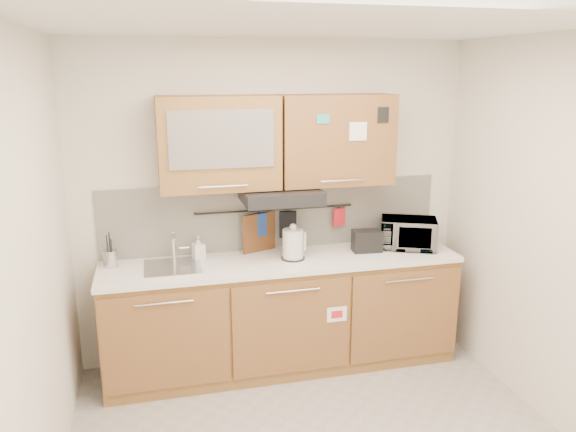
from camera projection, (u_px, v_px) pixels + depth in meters
ceiling at (336, 22)px, 2.87m from camera, size 3.20×3.20×0.00m
wall_back at (274, 203)px, 4.61m from camera, size 3.20×0.00×3.20m
wall_left at (29, 287)px, 2.83m from camera, size 0.00×3.00×3.00m
wall_right at (570, 242)px, 3.57m from camera, size 0.00×3.00×3.00m
base_cabinet at (283, 319)px, 4.54m from camera, size 2.80×0.64×0.88m
countertop at (283, 261)px, 4.42m from camera, size 2.82×0.62×0.04m
backsplash at (274, 215)px, 4.62m from camera, size 2.80×0.02×0.56m
upper_cabinets at (278, 141)px, 4.31m from camera, size 1.82×0.37×0.70m
range_hood at (281, 195)px, 4.34m from camera, size 0.60×0.46×0.10m
sink at (173, 267)px, 4.23m from camera, size 0.42×0.40×0.26m
utensil_rail at (275, 209)px, 4.57m from camera, size 1.30×0.02×0.02m
utensil_crock at (111, 258)px, 4.22m from camera, size 0.11×0.11×0.27m
kettle at (293, 245)px, 4.39m from camera, size 0.22×0.21×0.29m
toaster at (367, 241)px, 4.58m from camera, size 0.24×0.16×0.18m
microwave at (408, 233)px, 4.67m from camera, size 0.53×0.46×0.25m
soap_bottle at (198, 248)px, 4.39m from camera, size 0.11×0.11×0.19m
cutting_board at (260, 236)px, 4.58m from camera, size 0.30×0.13×0.38m
oven_mitt at (260, 225)px, 4.56m from camera, size 0.12×0.05×0.19m
dark_pouch at (288, 225)px, 4.61m from camera, size 0.15×0.08×0.22m
pot_holder at (339, 217)px, 4.71m from camera, size 0.12×0.07×0.15m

